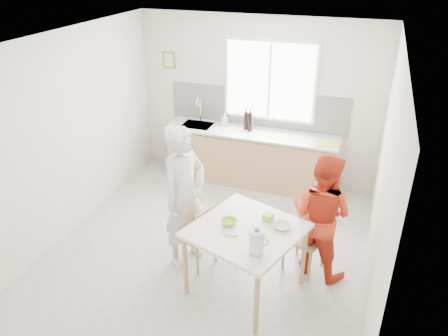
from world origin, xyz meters
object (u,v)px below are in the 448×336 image
(bowl_green, at_px, (229,222))
(wine_bottle_b, at_px, (246,121))
(chair_far, at_px, (308,232))
(person_red, at_px, (321,215))
(chair_left, at_px, (200,234))
(wine_bottle_a, at_px, (250,122))
(bowl_white, at_px, (282,226))
(person_white, at_px, (185,197))
(milk_jug, at_px, (257,241))
(dining_table, at_px, (246,235))

(bowl_green, bearing_deg, wine_bottle_b, 102.62)
(chair_far, height_order, person_red, person_red)
(chair_left, relative_size, bowl_green, 4.99)
(bowl_green, distance_m, wine_bottle_a, 2.60)
(bowl_white, distance_m, wine_bottle_b, 2.74)
(person_red, bearing_deg, wine_bottle_b, -33.80)
(person_white, xyz_separation_m, person_red, (1.59, 0.33, -0.12))
(person_white, height_order, milk_jug, person_white)
(milk_jug, bearing_deg, bowl_white, 92.59)
(dining_table, xyz_separation_m, chair_far, (0.60, 0.66, -0.26))
(dining_table, relative_size, chair_left, 1.60)
(chair_far, xyz_separation_m, bowl_green, (-0.80, -0.64, 0.38))
(person_white, bearing_deg, bowl_white, -78.33)
(person_red, bearing_deg, dining_table, 59.74)
(chair_far, xyz_separation_m, wine_bottle_b, (-1.38, 1.96, 0.57))
(bowl_white, bearing_deg, dining_table, -159.13)
(person_red, xyz_separation_m, wine_bottle_a, (-1.43, 1.94, 0.29))
(milk_jug, bearing_deg, dining_table, 139.29)
(person_red, xyz_separation_m, wine_bottle_b, (-1.52, 1.99, 0.28))
(person_white, bearing_deg, chair_left, -90.00)
(chair_far, relative_size, person_red, 0.57)
(bowl_green, xyz_separation_m, milk_jug, (0.42, -0.39, 0.12))
(person_red, relative_size, milk_jug, 5.84)
(wine_bottle_a, relative_size, wine_bottle_b, 1.07)
(bowl_green, bearing_deg, chair_far, 38.72)
(chair_left, relative_size, bowl_white, 4.48)
(chair_left, relative_size, person_white, 0.48)
(person_white, distance_m, wine_bottle_a, 2.28)
(chair_far, relative_size, wine_bottle_b, 3.00)
(person_white, xyz_separation_m, wine_bottle_a, (0.16, 2.27, 0.17))
(dining_table, height_order, bowl_green, bowl_green)
(bowl_white, distance_m, wine_bottle_a, 2.66)
(person_white, bearing_deg, chair_far, -57.01)
(person_red, distance_m, milk_jug, 1.14)
(bowl_green, xyz_separation_m, bowl_white, (0.57, 0.12, -0.00))
(bowl_green, height_order, wine_bottle_b, wine_bottle_b)
(person_white, xyz_separation_m, wine_bottle_b, (0.07, 2.32, 0.16))
(person_white, xyz_separation_m, milk_jug, (1.08, -0.66, 0.08))
(person_red, height_order, wine_bottle_b, person_red)
(bowl_white, xyz_separation_m, wine_bottle_a, (-1.07, 2.42, 0.21))
(dining_table, xyz_separation_m, bowl_green, (-0.21, 0.02, 0.11))
(dining_table, height_order, wine_bottle_b, wine_bottle_b)
(milk_jug, distance_m, wine_bottle_b, 3.15)
(milk_jug, xyz_separation_m, wine_bottle_b, (-1.00, 2.99, 0.08))
(chair_left, xyz_separation_m, wine_bottle_b, (-0.14, 2.40, 0.59))
(chair_far, distance_m, wine_bottle_a, 2.38)
(chair_far, distance_m, wine_bottle_b, 2.47)
(dining_table, relative_size, wine_bottle_b, 4.64)
(chair_far, relative_size, person_white, 0.49)
(bowl_green, bearing_deg, wine_bottle_a, 101.05)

